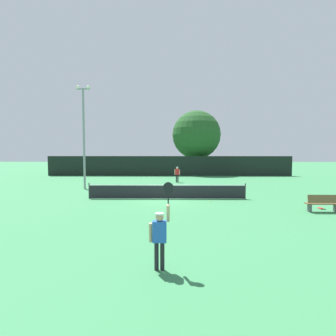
{
  "coord_description": "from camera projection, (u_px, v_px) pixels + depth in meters",
  "views": [
    {
      "loc": [
        0.33,
        -18.43,
        3.3
      ],
      "look_at": [
        -0.0,
        5.62,
        1.74
      ],
      "focal_mm": 29.16,
      "sensor_mm": 36.0,
      "label": 1
    }
  ],
  "objects": [
    {
      "name": "large_tree",
      "position": [
        196.0,
        135.0,
        38.38
      ],
      "size": [
        6.78,
        6.78,
        8.88
      ],
      "color": "brown",
      "rests_on": "ground"
    },
    {
      "name": "perimeter_fence",
      "position": [
        169.0,
        166.0,
        35.35
      ],
      "size": [
        31.68,
        0.12,
        2.56
      ],
      "primitive_type": "cube",
      "color": "black",
      "rests_on": "ground"
    },
    {
      "name": "player_receiving",
      "position": [
        177.0,
        173.0,
        28.11
      ],
      "size": [
        0.57,
        0.23,
        1.59
      ],
      "rotation": [
        0.0,
        0.0,
        3.14
      ],
      "color": "red",
      "rests_on": "ground"
    },
    {
      "name": "courtside_bench",
      "position": [
        323.0,
        203.0,
        14.55
      ],
      "size": [
        1.8,
        0.44,
        0.95
      ],
      "color": "brown",
      "rests_on": "ground"
    },
    {
      "name": "player_serving",
      "position": [
        160.0,
        232.0,
        7.47
      ],
      "size": [
        0.68,
        0.39,
        2.43
      ],
      "color": "blue",
      "rests_on": "ground"
    },
    {
      "name": "tennis_ball",
      "position": [
        210.0,
        202.0,
        17.32
      ],
      "size": [
        0.07,
        0.07,
        0.07
      ],
      "primitive_type": "sphere",
      "color": "#CCE033",
      "rests_on": "ground"
    },
    {
      "name": "parked_car_near",
      "position": [
        149.0,
        167.0,
        40.56
      ],
      "size": [
        1.92,
        4.2,
        1.69
      ],
      "rotation": [
        0.0,
        0.0,
        0.0
      ],
      "color": "red",
      "rests_on": "ground"
    },
    {
      "name": "spare_racket",
      "position": [
        321.0,
        208.0,
        15.49
      ],
      "size": [
        0.28,
        0.52,
        0.04
      ],
      "color": "black",
      "rests_on": "ground"
    },
    {
      "name": "light_pole",
      "position": [
        84.0,
        131.0,
        23.0
      ],
      "size": [
        1.18,
        0.28,
        8.7
      ],
      "color": "gray",
      "rests_on": "ground"
    },
    {
      "name": "ground_plane",
      "position": [
        167.0,
        199.0,
        18.61
      ],
      "size": [
        120.0,
        120.0,
        0.0
      ],
      "primitive_type": "plane",
      "color": "#387F4C"
    },
    {
      "name": "parked_car_mid",
      "position": [
        215.0,
        167.0,
        41.93
      ],
      "size": [
        2.01,
        4.25,
        1.69
      ],
      "rotation": [
        0.0,
        0.0,
        0.03
      ],
      "color": "white",
      "rests_on": "ground"
    },
    {
      "name": "tennis_net",
      "position": [
        167.0,
        191.0,
        18.57
      ],
      "size": [
        10.73,
        0.08,
        1.07
      ],
      "color": "#232328",
      "rests_on": "ground"
    },
    {
      "name": "parked_car_far",
      "position": [
        234.0,
        167.0,
        41.89
      ],
      "size": [
        2.15,
        4.31,
        1.69
      ],
      "rotation": [
        0.0,
        0.0,
        0.06
      ],
      "color": "black",
      "rests_on": "ground"
    }
  ]
}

